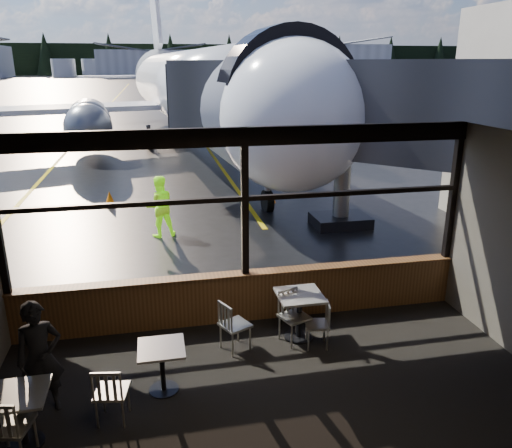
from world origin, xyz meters
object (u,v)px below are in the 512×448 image
object	(u,v)px
chair_left_s	(11,427)
cafe_table_near	(299,316)
chair_near_w	(235,325)
cone_nose	(271,196)
airliner	(192,37)
cafe_table_left	(22,419)
ground_crew	(159,206)
jet_bridge	(334,135)
cone_wing	(64,145)
chair_near_e	(317,325)
chair_mid_s	(112,392)
chair_near_n	(294,317)
cone_extra	(110,199)
passenger	(40,358)
cafe_table_mid	(163,369)

from	to	relation	value
chair_left_s	cafe_table_near	bearing A→B (deg)	38.72
chair_near_w	cone_nose	bearing A→B (deg)	137.40
airliner	cafe_table_left	distance (m)	23.05
cafe_table_left	ground_crew	xyz separation A→B (m)	(1.83, 7.62, 0.46)
cafe_table_left	chair_near_w	bearing A→B (deg)	28.83
jet_bridge	cone_wing	distance (m)	18.45
cone_wing	chair_near_e	bearing A→B (deg)	-71.78
cafe_table_left	cone_nose	xyz separation A→B (m)	(5.57, 10.33, -0.15)
jet_bridge	chair_near_e	distance (m)	7.46
cafe_table_near	chair_near_e	bearing A→B (deg)	-57.52
jet_bridge	chair_mid_s	world-z (taller)	jet_bridge
airliner	ground_crew	world-z (taller)	airliner
cafe_table_left	chair_near_n	world-z (taller)	chair_near_n
chair_mid_s	chair_near_n	bearing A→B (deg)	35.83
chair_near_e	chair_near_w	size ratio (longest dim) A/B	0.90
chair_near_w	ground_crew	size ratio (longest dim) A/B	0.54
cone_wing	cone_extra	xyz separation A→B (m)	(3.30, -12.48, 0.03)
airliner	cafe_table_left	bearing A→B (deg)	-105.70
cafe_table_near	passenger	distance (m)	4.05
cafe_table_near	ground_crew	size ratio (longest dim) A/B	0.49
ground_crew	chair_mid_s	bearing A→B (deg)	73.07
cone_nose	chair_left_s	bearing A→B (deg)	-117.99
cafe_table_mid	passenger	size ratio (longest dim) A/B	0.45
cafe_table_left	chair_near_n	bearing A→B (deg)	22.88
chair_near_w	ground_crew	xyz separation A→B (m)	(-1.06, 6.03, 0.39)
airliner	chair_near_e	distance (m)	21.31
chair_near_w	passenger	distance (m)	2.93
cafe_table_left	chair_near_e	size ratio (longest dim) A/B	0.93
chair_near_w	chair_near_n	distance (m)	1.01
chair_near_n	cone_extra	size ratio (longest dim) A/B	1.80
cafe_table_left	chair_left_s	bearing A→B (deg)	-102.82
jet_bridge	chair_near_w	bearing A→B (deg)	-121.40
chair_near_n	chair_near_w	bearing A→B (deg)	-17.59
airliner	chair_near_e	world-z (taller)	airliner
passenger	cone_extra	world-z (taller)	passenger
chair_mid_s	chair_left_s	distance (m)	1.20
cone_nose	cafe_table_mid	bearing A→B (deg)	-111.92
cafe_table_left	chair_mid_s	bearing A→B (deg)	12.86
ground_crew	cone_nose	xyz separation A→B (m)	(3.73, 2.71, -0.61)
chair_mid_s	jet_bridge	bearing A→B (deg)	63.06
chair_near_n	chair_mid_s	world-z (taller)	chair_near_n
chair_near_e	cone_nose	bearing A→B (deg)	1.39
cafe_table_left	ground_crew	world-z (taller)	ground_crew
cone_nose	chair_near_w	bearing A→B (deg)	-107.01
cafe_table_left	passenger	distance (m)	0.78
jet_bridge	cone_nose	distance (m)	3.49
passenger	cone_extra	bearing A→B (deg)	70.07
jet_bridge	chair_left_s	size ratio (longest dim) A/B	12.50
jet_bridge	cone_wing	size ratio (longest dim) A/B	25.90
cafe_table_left	cone_wing	bearing A→B (deg)	97.37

